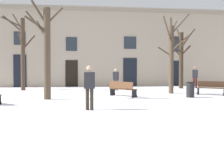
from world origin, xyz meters
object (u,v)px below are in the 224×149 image
at_px(bench_near_lamp, 122,89).
at_px(person_by_shop_door, 195,76).
at_px(tree_right_of_center, 181,57).
at_px(tree_near_facade, 22,51).
at_px(tree_left_of_center, 46,50).
at_px(tree_center, 172,55).
at_px(litter_bin, 190,90).
at_px(bench_far_corner, 211,88).
at_px(person_near_bench, 89,85).
at_px(person_crossing_plaza, 116,78).

bearing_deg(bench_near_lamp, person_by_shop_door, -90.78).
relative_size(tree_right_of_center, tree_near_facade, 0.89).
xyz_separation_m(tree_right_of_center, tree_left_of_center, (-9.68, -5.87, 0.10)).
height_order(tree_left_of_center, bench_near_lamp, tree_left_of_center).
height_order(bench_near_lamp, person_by_shop_door, person_by_shop_door).
distance_m(tree_center, bench_near_lamp, 4.15).
relative_size(tree_right_of_center, bench_near_lamp, 2.92).
relative_size(tree_right_of_center, litter_bin, 5.67).
relative_size(bench_far_corner, person_near_bench, 0.88).
xyz_separation_m(tree_right_of_center, person_by_shop_door, (1.34, 0.43, -1.52)).
xyz_separation_m(litter_bin, person_by_shop_door, (3.18, 6.44, 0.53)).
distance_m(tree_near_facade, tree_left_of_center, 6.20).
xyz_separation_m(tree_right_of_center, tree_center, (-2.14, -3.77, -0.04)).
xyz_separation_m(litter_bin, person_crossing_plaza, (-3.47, 4.99, 0.43)).
height_order(tree_center, bench_far_corner, tree_center).
bearing_deg(person_near_bench, litter_bin, 51.34).
relative_size(tree_near_facade, bench_near_lamp, 3.29).
distance_m(tree_center, person_by_shop_door, 5.65).
relative_size(tree_center, person_by_shop_door, 2.96).
bearing_deg(person_near_bench, bench_far_corner, 50.72).
distance_m(tree_right_of_center, person_near_bench, 12.45).
relative_size(tree_right_of_center, person_by_shop_door, 2.80).
bearing_deg(tree_left_of_center, person_crossing_plaza, 47.96).
height_order(tree_center, person_by_shop_door, tree_center).
bearing_deg(bench_near_lamp, person_crossing_plaza, -42.66).
bearing_deg(tree_left_of_center, bench_far_corner, 5.16).
xyz_separation_m(tree_near_facade, bench_near_lamp, (6.45, -4.98, -2.38)).
height_order(tree_left_of_center, person_by_shop_door, tree_left_of_center).
xyz_separation_m(tree_near_facade, bench_far_corner, (11.89, -4.88, -2.40)).
height_order(tree_right_of_center, tree_center, tree_center).
height_order(tree_center, bench_near_lamp, tree_center).
bearing_deg(tree_right_of_center, bench_near_lamp, -137.31).
bearing_deg(person_near_bench, tree_near_facade, 132.95).
height_order(tree_center, person_near_bench, tree_center).
relative_size(tree_right_of_center, tree_center, 0.95).
xyz_separation_m(tree_left_of_center, person_by_shop_door, (11.02, 6.29, -1.63)).
bearing_deg(bench_near_lamp, person_near_bench, 116.07).
height_order(tree_near_facade, tree_center, tree_near_facade).
height_order(tree_left_of_center, tree_center, tree_left_of_center).
height_order(litter_bin, person_crossing_plaza, person_crossing_plaza).
distance_m(tree_left_of_center, person_by_shop_door, 12.79).
distance_m(tree_near_facade, person_near_bench, 10.71).
bearing_deg(tree_center, litter_bin, -82.54).
distance_m(litter_bin, bench_far_corner, 2.03).
height_order(litter_bin, bench_far_corner, litter_bin).
height_order(tree_near_facade, litter_bin, tree_near_facade).
bearing_deg(person_near_bench, person_crossing_plaza, 93.70).
relative_size(tree_right_of_center, person_crossing_plaza, 3.07).
xyz_separation_m(person_crossing_plaza, person_by_shop_door, (6.65, 1.45, 0.10)).
distance_m(tree_near_facade, bench_near_lamp, 8.49).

